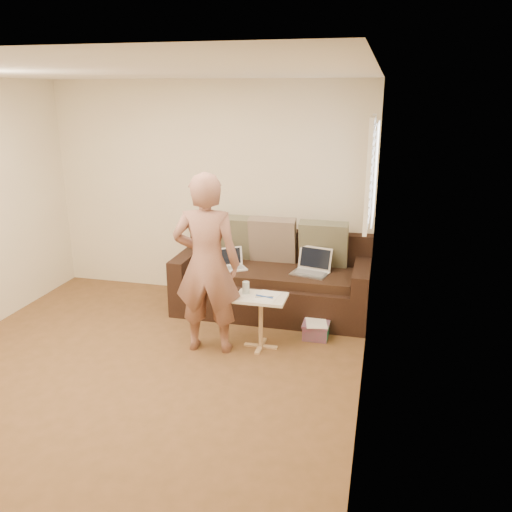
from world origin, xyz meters
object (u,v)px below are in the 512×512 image
laptop_silver (310,274)px  side_table (261,322)px  sofa (272,277)px  drinking_glass (246,288)px  person (207,264)px  striped_box (316,330)px  laptop_white (232,269)px

laptop_silver → side_table: laptop_silver is taller
sofa → drinking_glass: bearing=-95.3°
person → side_table: size_ratio=3.25×
side_table → striped_box: 0.64m
laptop_silver → person: (-0.86, -0.99, 0.37)m
sofa → striped_box: sofa is taller
sofa → person: person is taller
person → striped_box: (1.00, 0.50, -0.80)m
laptop_white → striped_box: bearing=-57.9°
drinking_glass → laptop_white: bearing=116.2°
laptop_silver → drinking_glass: bearing=-109.8°
striped_box → side_table: bearing=-145.8°
laptop_white → person: 1.01m
sofa → drinking_glass: 0.90m
person → laptop_silver: bearing=-137.7°
laptop_white → striped_box: size_ratio=1.16×
laptop_silver → laptop_white: size_ratio=1.23×
drinking_glass → striped_box: (0.67, 0.30, -0.52)m
person → drinking_glass: person is taller
sofa → side_table: size_ratio=4.02×
laptop_white → striped_box: (1.04, -0.44, -0.43)m
drinking_glass → sofa: bearing=84.7°
drinking_glass → striped_box: bearing=23.8°
person → striped_box: person is taller
laptop_white → drinking_glass: 0.83m
side_table → striped_box: size_ratio=2.00×
laptop_silver → drinking_glass: drinking_glass is taller
sofa → striped_box: bearing=-44.1°
drinking_glass → person: bearing=-148.7°
laptop_white → striped_box: laptop_white is taller
laptop_silver → person: 1.36m
laptop_silver → laptop_white: bearing=-163.0°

